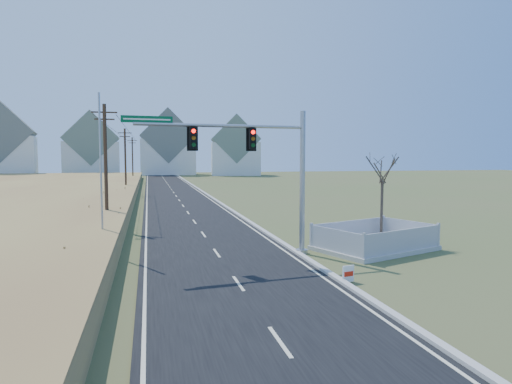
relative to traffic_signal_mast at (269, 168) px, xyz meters
name	(u,v)px	position (x,y,z in m)	size (l,w,h in m)	color
ground	(230,273)	(-2.62, -2.95, -4.63)	(260.00, 260.00, 0.00)	#4B592B
road	(172,191)	(-2.62, 47.05, -4.60)	(8.00, 180.00, 0.06)	black
curb	(200,190)	(1.53, 47.05, -4.54)	(0.30, 180.00, 0.18)	#B2AFA8
utility_pole_near	(106,164)	(-9.12, 12.05, 0.05)	(1.80, 0.26, 9.00)	#422D1E
utility_pole_mid	(125,160)	(-9.12, 42.05, 0.05)	(1.80, 0.26, 9.00)	#422D1E
utility_pole_far	(133,159)	(-9.12, 72.05, 0.05)	(1.80, 0.26, 9.00)	#422D1E
condo_nnw	(92,150)	(-20.62, 105.05, 2.30)	(14.93, 11.17, 17.03)	silver
condo_n	(168,148)	(-0.62, 109.05, 2.98)	(15.27, 10.20, 18.54)	silver
condo_ne	(235,150)	(17.38, 101.05, 2.20)	(14.12, 10.51, 16.52)	silver
traffic_signal_mast	(269,168)	(0.00, 0.00, 0.00)	(9.52, 1.33, 7.61)	#9EA0A5
fence_enclosure	(374,245)	(6.15, 0.14, -4.35)	(7.27, 6.11, 1.41)	#B7B5AD
open_sign	(348,274)	(1.89, -5.67, -4.26)	(0.56, 0.18, 0.69)	white
flagpole	(101,190)	(-8.58, 2.90, -1.20)	(0.39, 0.39, 8.61)	#B7B5AD
bare_tree	(383,167)	(7.65, 2.15, -0.04)	(2.15, 2.15, 5.70)	#4C3F33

